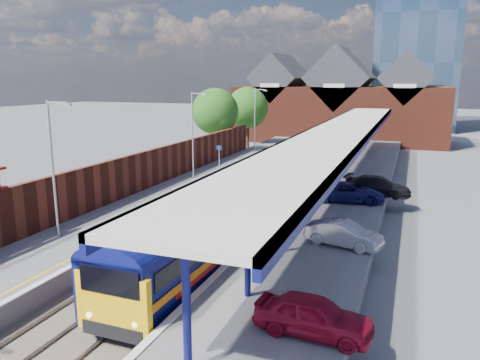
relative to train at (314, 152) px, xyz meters
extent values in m
plane|color=#5B5B5E|center=(-1.49, -2.21, -2.12)|extent=(240.00, 240.00, 0.00)
cube|color=#473D33|center=(-1.49, -12.21, -2.09)|extent=(6.00, 76.00, 0.06)
cube|color=slate|center=(-3.71, -12.21, -2.00)|extent=(0.07, 76.00, 0.14)
cube|color=slate|center=(-2.27, -12.21, -2.00)|extent=(0.07, 76.00, 0.14)
cube|color=slate|center=(-0.71, -12.21, -2.00)|extent=(0.07, 76.00, 0.14)
cube|color=slate|center=(0.73, -12.21, -2.00)|extent=(0.07, 76.00, 0.14)
cube|color=#565659|center=(-6.99, -12.21, -1.62)|extent=(5.00, 76.00, 1.00)
cube|color=#565659|center=(4.51, -12.21, -1.62)|extent=(6.00, 76.00, 1.00)
cube|color=silver|center=(-4.64, -12.21, -1.10)|extent=(0.30, 76.00, 0.05)
cube|color=silver|center=(1.66, -12.21, -1.10)|extent=(0.30, 76.00, 0.05)
cube|color=yellow|center=(-5.24, -12.21, -1.12)|extent=(0.14, 76.00, 0.01)
cube|color=#0D125E|center=(0.01, -24.78, -0.22)|extent=(3.15, 16.06, 2.50)
cube|color=#0D125E|center=(0.01, -24.78, 1.03)|extent=(3.15, 16.06, 0.60)
cube|color=#0D125E|center=(0.01, -8.18, -0.22)|extent=(3.15, 16.06, 2.50)
cube|color=#0D125E|center=(0.01, -8.18, 1.03)|extent=(3.15, 16.06, 0.60)
cube|color=#0D125E|center=(0.01, 8.42, -0.22)|extent=(3.15, 16.06, 2.50)
cube|color=#0D125E|center=(0.01, 8.42, 1.03)|extent=(3.15, 16.06, 0.60)
cube|color=#0D125E|center=(0.01, 25.02, -0.22)|extent=(3.15, 16.06, 2.50)
cube|color=#0D125E|center=(0.01, 25.02, 1.03)|extent=(3.15, 16.06, 0.60)
cube|color=black|center=(-1.41, 0.12, 0.23)|extent=(0.04, 60.54, 0.70)
cube|color=orange|center=(-1.42, 0.12, -0.57)|extent=(0.03, 55.27, 0.30)
cube|color=red|center=(-1.43, 0.12, -0.82)|extent=(0.03, 55.27, 0.30)
cube|color=#F2B20C|center=(0.01, -32.70, -0.42)|extent=(2.83, 0.36, 2.10)
cube|color=black|center=(0.01, -32.80, 0.43)|extent=(2.30, 0.21, 0.90)
cube|color=black|center=(0.01, -30.38, -1.82)|extent=(2.00, 2.40, 0.60)
cube|color=black|center=(0.01, 30.62, -1.82)|extent=(2.00, 2.40, 0.60)
cylinder|color=#0F1257|center=(3.51, -34.21, 0.98)|extent=(0.24, 0.24, 4.20)
cylinder|color=#0F1257|center=(3.51, -29.21, 0.98)|extent=(0.24, 0.24, 4.20)
cylinder|color=#0F1257|center=(3.51, -24.21, 0.98)|extent=(0.24, 0.24, 4.20)
cylinder|color=#0F1257|center=(3.51, -19.21, 0.98)|extent=(0.24, 0.24, 4.20)
cylinder|color=#0F1257|center=(3.51, -14.21, 0.98)|extent=(0.24, 0.24, 4.20)
cylinder|color=#0F1257|center=(3.51, -9.21, 0.98)|extent=(0.24, 0.24, 4.20)
cylinder|color=#0F1257|center=(3.51, -4.21, 0.98)|extent=(0.24, 0.24, 4.20)
cylinder|color=#0F1257|center=(3.51, 0.79, 0.98)|extent=(0.24, 0.24, 4.20)
cylinder|color=#0F1257|center=(3.51, 5.79, 0.98)|extent=(0.24, 0.24, 4.20)
cylinder|color=#0F1257|center=(3.51, 10.79, 0.98)|extent=(0.24, 0.24, 4.20)
cube|color=beige|center=(4.01, -10.21, 3.23)|extent=(4.50, 52.00, 0.25)
cube|color=#0F1257|center=(1.86, -10.21, 3.08)|extent=(0.20, 52.00, 0.55)
cube|color=#0F1257|center=(6.16, -10.21, 3.08)|extent=(0.20, 52.00, 0.55)
cylinder|color=#A5A8AA|center=(-7.99, -26.21, 2.38)|extent=(0.12, 0.12, 7.00)
cube|color=#A5A8AA|center=(-7.39, -26.21, 5.78)|extent=(1.20, 0.08, 0.08)
cube|color=#A5A8AA|center=(-6.79, -26.21, 5.68)|extent=(0.45, 0.18, 0.12)
cylinder|color=#A5A8AA|center=(-7.99, -10.21, 2.38)|extent=(0.12, 0.12, 7.00)
cube|color=#A5A8AA|center=(-7.39, -10.21, 5.78)|extent=(1.20, 0.08, 0.08)
cube|color=#A5A8AA|center=(-6.79, -10.21, 5.68)|extent=(0.45, 0.18, 0.12)
cylinder|color=#A5A8AA|center=(-7.99, 5.79, 2.38)|extent=(0.12, 0.12, 7.00)
cube|color=#A5A8AA|center=(-7.39, 5.79, 5.78)|extent=(1.20, 0.08, 0.08)
cube|color=#A5A8AA|center=(-6.79, 5.79, 5.68)|extent=(0.45, 0.18, 0.12)
cylinder|color=#A5A8AA|center=(-6.49, -8.21, 0.13)|extent=(0.08, 0.08, 2.50)
cube|color=#0C194C|center=(-6.49, -8.21, 1.18)|extent=(0.55, 0.06, 0.35)
cube|color=#5B2417|center=(-9.59, -18.21, 0.28)|extent=(0.35, 50.00, 2.80)
cube|color=#5B2417|center=(-1.49, 25.79, 1.88)|extent=(30.00, 12.00, 8.00)
cube|color=#232328|center=(-10.49, 25.79, 7.08)|extent=(7.13, 12.00, 7.13)
cube|color=#232328|center=(-1.49, 25.79, 7.08)|extent=(9.16, 12.00, 9.16)
cube|color=#232328|center=(7.51, 25.79, 7.08)|extent=(7.13, 12.00, 7.13)
cube|color=beige|center=(-10.49, 19.74, 6.08)|extent=(2.80, 0.15, 0.50)
cube|color=beige|center=(-1.49, 19.74, 6.08)|extent=(2.80, 0.15, 0.50)
cube|color=beige|center=(7.51, 19.74, 6.08)|extent=(2.80, 0.15, 0.50)
cube|color=#425D71|center=(8.51, 47.79, 17.88)|extent=(14.00, 14.00, 40.00)
cylinder|color=#382314|center=(-11.99, 3.79, -0.12)|extent=(0.44, 0.44, 4.00)
sphere|color=#144D14|center=(-11.99, 3.79, 3.38)|extent=(5.20, 5.20, 5.20)
sphere|color=#144D14|center=(-11.19, 3.29, 2.68)|extent=(3.20, 3.20, 3.20)
cylinder|color=#382314|center=(-10.99, 11.79, -0.12)|extent=(0.44, 0.44, 4.00)
sphere|color=#144D14|center=(-10.99, 11.79, 3.38)|extent=(5.20, 5.20, 5.20)
sphere|color=#144D14|center=(-10.19, 11.29, 2.68)|extent=(3.20, 3.20, 3.20)
imported|color=maroon|center=(6.38, -31.05, -0.47)|extent=(3.90, 1.79, 1.29)
imported|color=#BDBCC2|center=(6.10, -22.49, -0.51)|extent=(3.93, 2.19, 1.23)
imported|color=black|center=(6.85, -11.20, -0.46)|extent=(4.82, 2.58, 1.33)
imported|color=#161557|center=(5.23, -13.67, -0.48)|extent=(4.87, 2.76, 1.28)
camera|label=1|loc=(8.92, -44.63, 6.86)|focal=35.00mm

